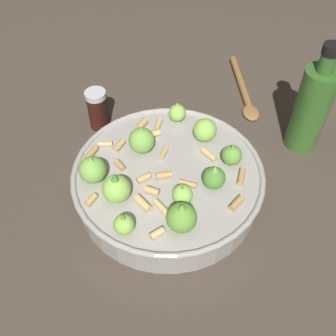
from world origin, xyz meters
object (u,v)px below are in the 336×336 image
at_px(pepper_shaker, 98,109).
at_px(cooking_pan, 167,180).
at_px(olive_oil_bottle, 312,107).
at_px(wooden_spoon, 244,91).

bearing_deg(pepper_shaker, cooking_pan, 157.12).
height_order(olive_oil_bottle, wooden_spoon, olive_oil_bottle).
bearing_deg(cooking_pan, olive_oil_bottle, -125.33).
distance_m(pepper_shaker, wooden_spoon, 0.34).
distance_m(cooking_pan, pepper_shaker, 0.23).
xyz_separation_m(olive_oil_bottle, wooden_spoon, (0.16, -0.10, -0.09)).
relative_size(pepper_shaker, olive_oil_bottle, 0.39).
distance_m(cooking_pan, olive_oil_bottle, 0.30).
bearing_deg(wooden_spoon, olive_oil_bottle, 149.23).
xyz_separation_m(pepper_shaker, olive_oil_bottle, (-0.39, -0.15, 0.05)).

